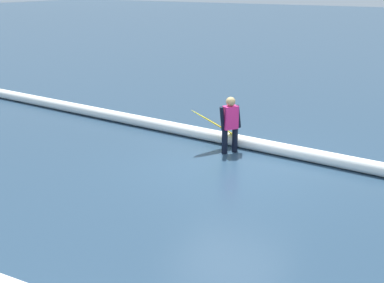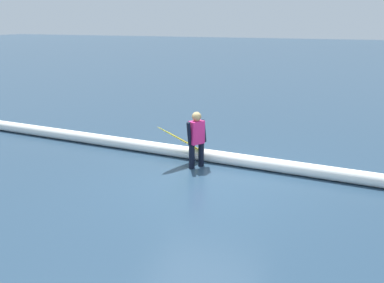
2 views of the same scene
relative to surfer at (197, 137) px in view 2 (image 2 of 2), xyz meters
The scene contains 4 objects.
ground_plane 1.27m from the surfer, 120.61° to the left, with size 140.04×140.04×0.00m, color #223A50.
surfer is the anchor object (origin of this frame).
surfboard 0.46m from the surfer, 31.25° to the right, with size 1.16×1.46×1.06m.
wave_crest_foreground 2.00m from the surfer, 19.15° to the right, with size 0.30×0.30×17.32m, color white.
Camera 2 is at (-2.80, 7.90, 3.40)m, focal length 39.19 mm.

